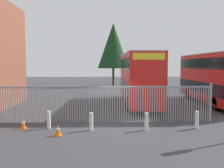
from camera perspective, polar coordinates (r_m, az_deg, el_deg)
The scene contains 11 objects.
ground_plane at distance 23.12m, azimuth -0.19°, elevation -4.20°, with size 100.00×100.00×0.00m, color #3D3D42.
palisade_fence at distance 15.03m, azimuth -2.31°, elevation -4.28°, with size 13.20×0.14×2.35m.
double_decker_bus_near_gate at distance 21.95m, azimuth 6.02°, elevation 1.69°, with size 2.54×10.81×4.42m.
double_decker_bus_behind_fence_left at distance 23.68m, azimuth 21.83°, elevation 1.59°, with size 2.54×10.81×4.42m.
bollard_near_left at distance 14.12m, azimuth -14.15°, elevation -7.88°, with size 0.20×0.20×0.95m, color silver.
bollard_center_front at distance 13.35m, azimuth -4.73°, elevation -8.47°, with size 0.20×0.20×0.95m, color silver.
bollard_near_right at distance 13.45m, azimuth 7.82°, elevation -8.40°, with size 0.20×0.20×0.95m, color silver.
bollard_far_right at distance 14.42m, azimuth 18.70°, elevation -7.72°, with size 0.20×0.20×0.95m, color silver.
traffic_cone_by_gate at distance 14.53m, azimuth -19.53°, elevation -8.41°, with size 0.34×0.34×0.59m.
traffic_cone_mid_forecourt at distance 12.63m, azimuth -12.18°, elevation -10.17°, with size 0.34×0.34×0.59m.
tree_tall_back at distance 41.07m, azimuth 0.29°, elevation 8.66°, with size 5.07×5.07×10.16m.
Camera 1 is at (-0.35, -14.86, 3.43)m, focal length 40.30 mm.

